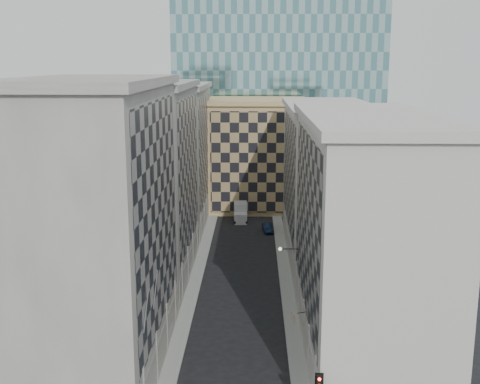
# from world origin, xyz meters

# --- Properties ---
(sidewalk_west) EXTENTS (1.50, 100.00, 0.15)m
(sidewalk_west) POSITION_xyz_m (-5.25, 30.00, 0.07)
(sidewalk_west) COLOR gray
(sidewalk_west) RESTS_ON ground
(sidewalk_east) EXTENTS (1.50, 100.00, 0.15)m
(sidewalk_east) POSITION_xyz_m (5.25, 30.00, 0.07)
(sidewalk_east) COLOR gray
(sidewalk_east) RESTS_ON ground
(bldg_left_a) EXTENTS (10.80, 22.80, 23.70)m
(bldg_left_a) POSITION_xyz_m (-10.88, 11.00, 11.82)
(bldg_left_a) COLOR gray
(bldg_left_a) RESTS_ON ground
(bldg_left_b) EXTENTS (10.80, 22.80, 22.70)m
(bldg_left_b) POSITION_xyz_m (-10.88, 33.00, 11.32)
(bldg_left_b) COLOR gray
(bldg_left_b) RESTS_ON ground
(bldg_left_c) EXTENTS (10.80, 22.80, 21.70)m
(bldg_left_c) POSITION_xyz_m (-10.88, 55.00, 10.83)
(bldg_left_c) COLOR gray
(bldg_left_c) RESTS_ON ground
(bldg_right_a) EXTENTS (10.80, 26.80, 20.70)m
(bldg_right_a) POSITION_xyz_m (10.88, 15.00, 10.32)
(bldg_right_a) COLOR beige
(bldg_right_a) RESTS_ON ground
(bldg_right_b) EXTENTS (10.80, 28.80, 19.70)m
(bldg_right_b) POSITION_xyz_m (10.89, 42.00, 9.85)
(bldg_right_b) COLOR beige
(bldg_right_b) RESTS_ON ground
(tan_block) EXTENTS (16.80, 14.80, 18.80)m
(tan_block) POSITION_xyz_m (2.00, 67.90, 9.44)
(tan_block) COLOR tan
(tan_block) RESTS_ON ground
(church_tower) EXTENTS (7.20, 7.20, 51.50)m
(church_tower) POSITION_xyz_m (0.00, 82.00, 26.95)
(church_tower) COLOR #2C2722
(church_tower) RESTS_ON ground
(flagpoles_left) EXTENTS (0.10, 6.33, 2.33)m
(flagpoles_left) POSITION_xyz_m (-5.90, 6.00, 8.00)
(flagpoles_left) COLOR gray
(flagpoles_left) RESTS_ON ground
(bracket_lamp) EXTENTS (1.98, 0.36, 0.36)m
(bracket_lamp) POSITION_xyz_m (4.38, 24.00, 6.20)
(bracket_lamp) COLOR black
(bracket_lamp) RESTS_ON ground
(box_truck) EXTENTS (2.26, 5.18, 2.80)m
(box_truck) POSITION_xyz_m (-0.67, 58.43, 1.22)
(box_truck) COLOR silver
(box_truck) RESTS_ON ground
(dark_car) EXTENTS (1.71, 3.86, 1.23)m
(dark_car) POSITION_xyz_m (3.50, 52.01, 0.62)
(dark_car) COLOR #0D1932
(dark_car) RESTS_ON ground
(shop_sign) EXTENTS (1.31, 0.74, 0.86)m
(shop_sign) POSITION_xyz_m (4.95, 12.61, 3.83)
(shop_sign) COLOR black
(shop_sign) RESTS_ON ground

